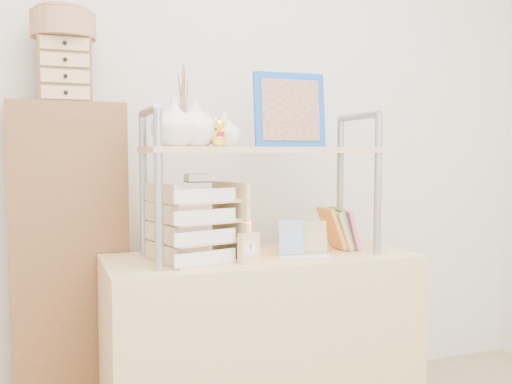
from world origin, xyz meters
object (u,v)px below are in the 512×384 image
desk (261,349)px  letter_tray (198,227)px  cabinet (69,269)px  salt_lamp (236,226)px

desk → letter_tray: (-0.26, -0.03, 0.50)m
cabinet → salt_lamp: cabinet is taller
letter_tray → salt_lamp: (0.19, 0.11, -0.02)m
letter_tray → cabinet: bearing=137.4°
letter_tray → salt_lamp: letter_tray is taller
letter_tray → salt_lamp: size_ratio=1.54×
desk → letter_tray: bearing=-173.0°
desk → salt_lamp: salt_lamp is taller
desk → cabinet: size_ratio=0.89×
cabinet → letter_tray: (0.44, -0.40, 0.20)m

